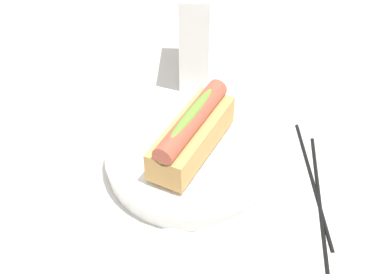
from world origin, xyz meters
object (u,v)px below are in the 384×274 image
object	(u,v)px
hotdog_front	(192,132)
chopstick_far	(319,199)
chopstick_near	(313,180)
serving_bowl	(192,156)
napkin_box	(195,31)

from	to	relation	value
hotdog_front	chopstick_far	xyz separation A→B (m)	(-0.01, -0.17, -0.06)
hotdog_front	chopstick_near	bearing A→B (deg)	-82.69
serving_bowl	chopstick_near	size ratio (longest dim) A/B	1.02
hotdog_front	chopstick_far	world-z (taller)	hotdog_front
napkin_box	chopstick_far	xyz separation A→B (m)	(-0.22, -0.23, -0.07)
serving_bowl	chopstick_near	distance (m)	0.16
chopstick_near	serving_bowl	bearing A→B (deg)	76.93
napkin_box	chopstick_far	bearing A→B (deg)	-148.92
chopstick_near	napkin_box	bearing A→B (deg)	29.13
serving_bowl	napkin_box	world-z (taller)	napkin_box
chopstick_near	chopstick_far	xyz separation A→B (m)	(-0.03, -0.01, 0.00)
hotdog_front	napkin_box	world-z (taller)	napkin_box
hotdog_front	napkin_box	size ratio (longest dim) A/B	1.04
napkin_box	chopstick_near	bearing A→B (deg)	-146.20
napkin_box	hotdog_front	bearing A→B (deg)	-178.84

